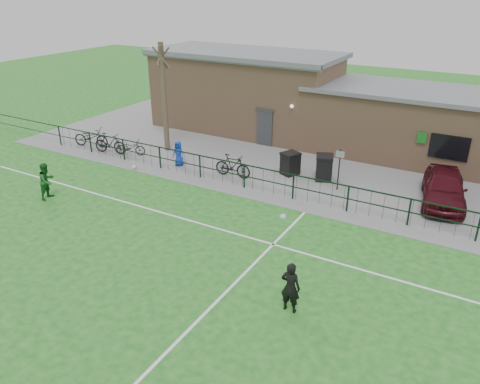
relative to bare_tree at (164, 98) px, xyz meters
The scene contains 20 objects.
ground 13.54m from the bare_tree, 52.70° to the right, with size 90.00×90.00×0.00m, color #1D5F1C.
paving_strip 9.05m from the bare_tree, 20.56° to the left, with size 34.00×13.00×0.02m, color slate.
pitch_line_touch 8.96m from the bare_tree, 18.65° to the right, with size 28.00×0.10×0.01m, color white.
pitch_line_mid 10.73m from the bare_tree, 39.09° to the right, with size 28.00×0.10×0.01m, color white.
pitch_line_perp 14.81m from the bare_tree, 46.40° to the right, with size 0.10×16.00×0.01m, color white.
perimeter_fence 8.72m from the bare_tree, 17.35° to the right, with size 28.00×0.10×1.20m, color black.
bare_tree is the anchor object (origin of this frame).
wheelie_bin_left 8.07m from the bare_tree, ahead, with size 0.70×0.80×1.06m, color black.
wheelie_bin_right 9.70m from the bare_tree, ahead, with size 0.77×0.87×1.16m, color black.
sign_post 10.60m from the bare_tree, ahead, with size 0.06×0.06×2.00m, color black.
car_maroon 15.04m from the bare_tree, ahead, with size 1.74×4.31×1.47m, color #420B14.
bicycle_a 5.18m from the bare_tree, 157.60° to the right, with size 0.74×2.11×1.11m, color black.
bicycle_b 3.98m from the bare_tree, 139.29° to the right, with size 0.55×1.94×1.17m, color black.
bicycle_c 3.31m from the bare_tree, 124.95° to the right, with size 0.58×1.68×0.88m, color black.
bicycle_d 6.10m from the bare_tree, 16.91° to the right, with size 0.54×1.91×1.15m, color black.
spectator_child 3.56m from the bare_tree, 39.08° to the right, with size 0.64×0.42×1.32m, color #1335B7.
goalkeeper_kick 15.55m from the bare_tree, 38.52° to the right, with size 1.92×2.96×1.65m.
outfield_player 8.16m from the bare_tree, 94.05° to the right, with size 0.81×0.63×1.66m, color #1A5C21.
ball_ground 4.40m from the bare_tree, 83.24° to the right, with size 0.24×0.24×0.24m, color white.
clubhouse 9.34m from the bare_tree, 40.12° to the left, with size 24.25×5.40×4.96m.
Camera 1 is at (8.41, -9.64, 8.98)m, focal length 35.00 mm.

